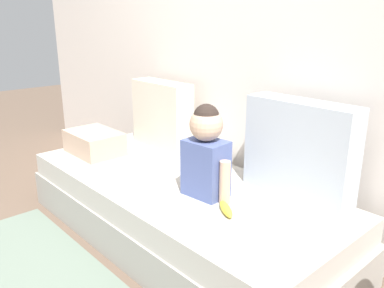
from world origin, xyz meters
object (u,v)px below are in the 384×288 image
object	(u,v)px
couch	(178,209)
toddler	(206,151)
throw_pillow_right	(299,149)
banana	(226,209)
throw_pillow_left	(162,114)
folded_blanket	(94,142)

from	to	relation	value
couch	toddler	distance (m)	0.50
couch	throw_pillow_right	bearing A→B (deg)	30.91
banana	throw_pillow_left	bearing A→B (deg)	157.47
couch	toddler	size ratio (longest dim) A/B	4.23
throw_pillow_right	banana	distance (m)	0.50
toddler	throw_pillow_right	bearing A→B (deg)	48.16
couch	throw_pillow_left	size ratio (longest dim) A/B	4.09
couch	banana	world-z (taller)	banana
folded_blanket	throw_pillow_left	bearing A→B (deg)	67.46
throw_pillow_right	banana	xyz separation A→B (m)	(-0.11, -0.43, -0.23)
throw_pillow_right	banana	world-z (taller)	throw_pillow_right
couch	folded_blanket	xyz separation A→B (m)	(-0.76, -0.11, 0.27)
throw_pillow_right	toddler	world-z (taller)	throw_pillow_right
toddler	throw_pillow_left	bearing A→B (deg)	156.42
throw_pillow_left	toddler	bearing A→B (deg)	-23.58
throw_pillow_left	folded_blanket	distance (m)	0.52
throw_pillow_left	toddler	size ratio (longest dim) A/B	1.03
throw_pillow_right	folded_blanket	bearing A→B (deg)	-161.22
couch	banana	size ratio (longest dim) A/B	12.24
toddler	folded_blanket	world-z (taller)	toddler
couch	folded_blanket	distance (m)	0.81
toddler	banana	size ratio (longest dim) A/B	2.90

